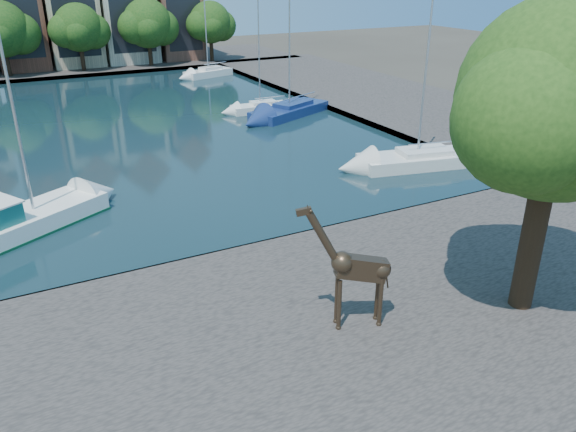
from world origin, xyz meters
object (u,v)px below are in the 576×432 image
at_px(giraffe_statue, 354,268).
at_px(motorsailer, 8,222).
at_px(plane_tree, 561,107).
at_px(sailboat_right_a, 417,157).

distance_m(giraffe_statue, motorsailer, 17.05).
distance_m(plane_tree, sailboat_right_a, 17.96).
xyz_separation_m(plane_tree, sailboat_right_a, (7.38, 14.80, -6.99)).
xyz_separation_m(giraffe_statue, sailboat_right_a, (13.58, 13.02, -2.01)).
height_order(plane_tree, motorsailer, plane_tree).
xyz_separation_m(motorsailer, sailboat_right_a, (23.47, -0.74, -0.15)).
bearing_deg(motorsailer, sailboat_right_a, -1.82).
height_order(motorsailer, sailboat_right_a, sailboat_right_a).
relative_size(motorsailer, sailboat_right_a, 0.83).
relative_size(plane_tree, motorsailer, 1.09).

